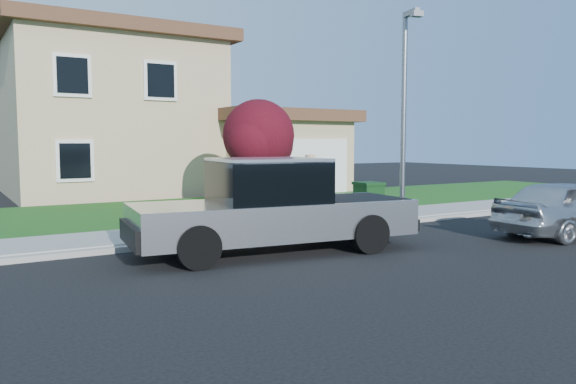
% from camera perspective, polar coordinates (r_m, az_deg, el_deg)
% --- Properties ---
extents(ground, '(80.00, 80.00, 0.00)m').
position_cam_1_polar(ground, '(10.81, 4.34, -6.93)').
color(ground, black).
rests_on(ground, ground).
extents(curb, '(40.00, 0.20, 0.12)m').
position_cam_1_polar(curb, '(13.71, 0.59, -4.11)').
color(curb, gray).
rests_on(curb, ground).
extents(sidewalk, '(40.00, 2.00, 0.15)m').
position_cam_1_polar(sidewalk, '(14.64, -1.71, -3.47)').
color(sidewalk, gray).
rests_on(sidewalk, ground).
extents(lawn, '(40.00, 7.00, 0.10)m').
position_cam_1_polar(lawn, '(18.64, -8.63, -1.77)').
color(lawn, '#174513').
rests_on(lawn, ground).
extents(house, '(14.00, 11.30, 6.85)m').
position_cam_1_polar(house, '(26.06, -14.93, 6.89)').
color(house, tan).
rests_on(house, ground).
extents(pickup_truck, '(6.07, 2.70, 1.93)m').
position_cam_1_polar(pickup_truck, '(11.43, -1.53, -1.69)').
color(pickup_truck, black).
rests_on(pickup_truck, ground).
extents(woman, '(0.72, 0.55, 1.95)m').
position_cam_1_polar(woman, '(13.46, 2.25, -0.58)').
color(woman, '#E2897C').
rests_on(woman, ground).
extents(sedan, '(4.16, 1.91, 1.38)m').
position_cam_1_polar(sedan, '(14.99, 26.76, -1.44)').
color(sedan, '#B5B8BC').
rests_on(sedan, ground).
extents(ornamental_tree, '(2.58, 2.33, 3.55)m').
position_cam_1_polar(ornamental_tree, '(18.36, -2.93, 5.42)').
color(ornamental_tree, black).
rests_on(ornamental_tree, lawn).
extents(trash_bin, '(0.70, 0.79, 1.03)m').
position_cam_1_polar(trash_bin, '(15.26, 8.19, -0.91)').
color(trash_bin, '#0E3412').
rests_on(trash_bin, sidewalk).
extents(street_lamp, '(0.35, 0.72, 5.48)m').
position_cam_1_polar(street_lamp, '(14.61, 11.79, 8.41)').
color(street_lamp, slate).
rests_on(street_lamp, ground).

